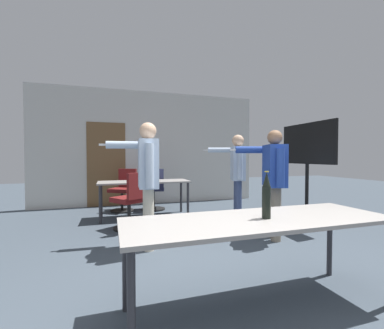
# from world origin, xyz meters

# --- Properties ---
(back_wall) EXTENTS (5.70, 0.12, 2.88)m
(back_wall) POSITION_xyz_m (-0.03, 5.17, 1.43)
(back_wall) COLOR beige
(back_wall) RESTS_ON ground_plane
(conference_table_near) EXTENTS (2.14, 0.71, 0.73)m
(conference_table_near) POSITION_xyz_m (0.11, 0.25, 0.66)
(conference_table_near) COLOR gray
(conference_table_near) RESTS_ON ground_plane
(conference_table_far) EXTENTS (1.78, 0.65, 0.73)m
(conference_table_far) POSITION_xyz_m (-0.36, 3.67, 0.65)
(conference_table_far) COLOR gray
(conference_table_far) RESTS_ON ground_plane
(tv_screen) EXTENTS (0.44, 1.24, 1.80)m
(tv_screen) POSITION_xyz_m (2.30, 2.18, 1.17)
(tv_screen) COLOR black
(tv_screen) RESTS_ON ground_plane
(person_far_watching) EXTENTS (0.69, 0.72, 1.61)m
(person_far_watching) POSITION_xyz_m (1.21, 2.73, 0.98)
(person_far_watching) COLOR #3D4C75
(person_far_watching) RESTS_ON ground_plane
(person_left_plaid) EXTENTS (0.69, 0.81, 1.60)m
(person_left_plaid) POSITION_xyz_m (1.27, 1.71, 0.95)
(person_left_plaid) COLOR slate
(person_left_plaid) RESTS_ON ground_plane
(person_right_polo) EXTENTS (0.75, 0.67, 1.66)m
(person_right_polo) POSITION_xyz_m (-0.55, 1.88, 1.00)
(person_right_polo) COLOR beige
(person_right_polo) RESTS_ON ground_plane
(office_chair_far_left) EXTENTS (0.52, 0.58, 0.95)m
(office_chair_far_left) POSITION_xyz_m (-0.08, 4.27, 0.45)
(office_chair_far_left) COLOR black
(office_chair_far_left) RESTS_ON ground_plane
(office_chair_mid_tucked) EXTENTS (0.66, 0.68, 0.94)m
(office_chair_mid_tucked) POSITION_xyz_m (-0.73, 4.44, 0.44)
(office_chair_mid_tucked) COLOR black
(office_chair_mid_tucked) RESTS_ON ground_plane
(office_chair_far_right) EXTENTS (0.66, 0.68, 0.96)m
(office_chair_far_right) POSITION_xyz_m (-0.67, 2.84, 0.45)
(office_chair_far_right) COLOR black
(office_chair_far_right) RESTS_ON ground_plane
(beer_bottle) EXTENTS (0.07, 0.07, 0.37)m
(beer_bottle) POSITION_xyz_m (0.15, 0.22, 0.90)
(beer_bottle) COLOR black
(beer_bottle) RESTS_ON conference_table_near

